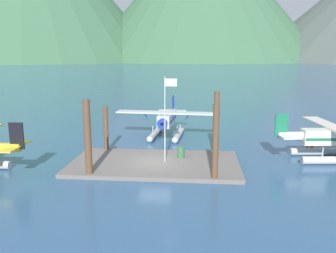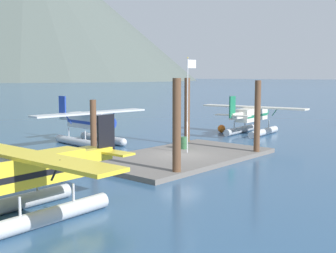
{
  "view_description": "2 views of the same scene",
  "coord_description": "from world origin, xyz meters",
  "px_view_note": "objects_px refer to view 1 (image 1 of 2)",
  "views": [
    {
      "loc": [
        3.31,
        -25.81,
        8.43
      ],
      "look_at": [
        0.73,
        3.32,
        2.43
      ],
      "focal_mm": 37.37,
      "sensor_mm": 36.0,
      "label": 1
    },
    {
      "loc": [
        -22.51,
        -18.46,
        5.64
      ],
      "look_at": [
        -1.07,
        0.26,
        2.3
      ],
      "focal_mm": 46.5,
      "sensor_mm": 36.0,
      "label": 2
    }
  ],
  "objects_px": {
    "mooring_buoy": "(310,146)",
    "seaplane_silver_bow_centre": "(167,122)",
    "seaplane_cream_stbd_fwd": "(332,141)",
    "flagpole": "(166,110)",
    "fuel_drum": "(181,152)"
  },
  "relations": [
    {
      "from": "seaplane_cream_stbd_fwd",
      "to": "seaplane_silver_bow_centre",
      "type": "relative_size",
      "value": 1.0
    },
    {
      "from": "mooring_buoy",
      "to": "seaplane_silver_bow_centre",
      "type": "distance_m",
      "value": 13.99
    },
    {
      "from": "seaplane_cream_stbd_fwd",
      "to": "seaplane_silver_bow_centre",
      "type": "distance_m",
      "value": 15.72
    },
    {
      "from": "flagpole",
      "to": "seaplane_cream_stbd_fwd",
      "type": "relative_size",
      "value": 0.63
    },
    {
      "from": "seaplane_cream_stbd_fwd",
      "to": "flagpole",
      "type": "bearing_deg",
      "value": -168.42
    },
    {
      "from": "fuel_drum",
      "to": "mooring_buoy",
      "type": "distance_m",
      "value": 12.29
    },
    {
      "from": "mooring_buoy",
      "to": "seaplane_cream_stbd_fwd",
      "type": "bearing_deg",
      "value": -76.18
    },
    {
      "from": "flagpole",
      "to": "seaplane_cream_stbd_fwd",
      "type": "height_order",
      "value": "flagpole"
    },
    {
      "from": "flagpole",
      "to": "fuel_drum",
      "type": "xyz_separation_m",
      "value": [
        1.06,
        1.22,
        -3.62
      ]
    },
    {
      "from": "seaplane_silver_bow_centre",
      "to": "flagpole",
      "type": "bearing_deg",
      "value": -84.92
    },
    {
      "from": "mooring_buoy",
      "to": "seaplane_silver_bow_centre",
      "type": "xyz_separation_m",
      "value": [
        -13.36,
        3.97,
        1.2
      ]
    },
    {
      "from": "seaplane_silver_bow_centre",
      "to": "fuel_drum",
      "type": "bearing_deg",
      "value": -77.17
    },
    {
      "from": "flagpole",
      "to": "seaplane_silver_bow_centre",
      "type": "distance_m",
      "value": 10.1
    },
    {
      "from": "mooring_buoy",
      "to": "seaplane_cream_stbd_fwd",
      "type": "distance_m",
      "value": 3.31
    },
    {
      "from": "fuel_drum",
      "to": "mooring_buoy",
      "type": "xyz_separation_m",
      "value": [
        11.44,
        4.48,
        -0.36
      ]
    }
  ]
}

